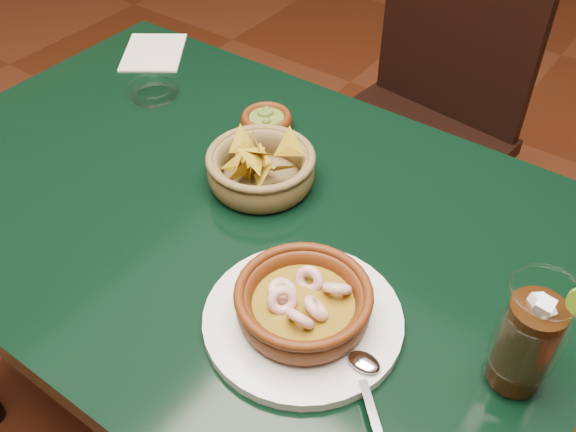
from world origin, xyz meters
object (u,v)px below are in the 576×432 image
Objects in this scene: cola_drink at (528,338)px; chip_basket at (261,168)px; dining_table at (231,245)px; dining_chair at (418,121)px; shrimp_plate at (304,308)px.

chip_basket is at bearing 166.30° from cola_drink.
dining_chair is at bearing 88.48° from dining_table.
dining_chair is 4.46× the size of chip_basket.
dining_chair reaches higher than dining_table.
chip_basket is at bearing 138.46° from shrimp_plate.
shrimp_plate is at bearing -28.07° from dining_table.
dining_table is at bearing -102.00° from chip_basket.
shrimp_plate is at bearing -162.55° from cola_drink.
cola_drink reaches higher than shrimp_plate.
shrimp_plate is 0.31m from chip_basket.
dining_table is at bearing 174.65° from cola_drink.
shrimp_plate is at bearing -41.54° from chip_basket.
dining_table is 0.31m from shrimp_plate.
dining_chair is 0.69m from chip_basket.
chip_basket is (0.02, 0.07, 0.13)m from dining_table.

